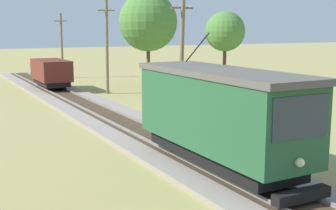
# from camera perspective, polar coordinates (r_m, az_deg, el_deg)

# --- Properties ---
(red_tram) EXTENTS (2.60, 8.54, 4.79)m
(red_tram) POSITION_cam_1_polar(r_m,az_deg,el_deg) (16.35, 6.64, -1.14)
(red_tram) COLOR #235633
(red_tram) RESTS_ON rail_right
(freight_car) EXTENTS (2.40, 5.20, 2.31)m
(freight_car) POSITION_cam_1_polar(r_m,az_deg,el_deg) (39.51, -14.67, 4.04)
(freight_car) COLOR maroon
(freight_car) RESTS_ON rail_right
(utility_pole_mid) EXTENTS (1.40, 0.54, 7.27)m
(utility_pole_mid) POSITION_cam_1_polar(r_m,az_deg,el_deg) (25.55, 1.77, 6.30)
(utility_pole_mid) COLOR #7A664C
(utility_pole_mid) RESTS_ON ground
(utility_pole_far) EXTENTS (1.40, 0.38, 7.59)m
(utility_pole_far) POSITION_cam_1_polar(r_m,az_deg,el_deg) (36.42, -7.80, 7.49)
(utility_pole_far) COLOR #7A664C
(utility_pole_far) RESTS_ON ground
(utility_pole_distant) EXTENTS (1.40, 0.28, 6.86)m
(utility_pole_distant) POSITION_cam_1_polar(r_m,az_deg,el_deg) (49.45, -13.40, 7.46)
(utility_pole_distant) COLOR #7A664C
(utility_pole_distant) RESTS_ON ground
(tree_right_near) EXTENTS (3.61, 3.61, 6.82)m
(tree_right_near) POSITION_cam_1_polar(r_m,az_deg,el_deg) (41.02, 7.30, 9.28)
(tree_right_near) COLOR #4C3823
(tree_right_near) RESTS_ON ground
(tree_left_far) EXTENTS (5.28, 5.28, 8.48)m
(tree_left_far) POSITION_cam_1_polar(r_m,az_deg,el_deg) (40.89, -2.57, 10.52)
(tree_left_far) COLOR #4C3823
(tree_left_far) RESTS_ON ground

